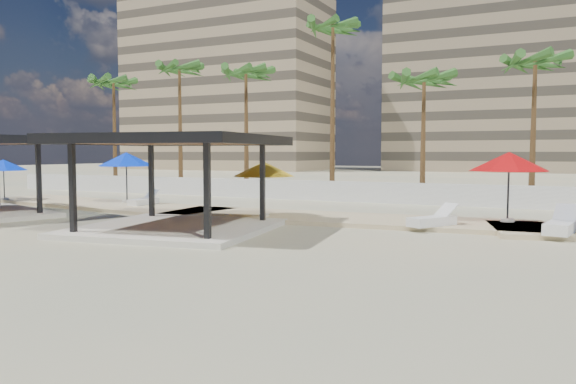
% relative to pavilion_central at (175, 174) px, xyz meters
% --- Properties ---
extents(ground, '(200.00, 200.00, 0.00)m').
position_rel_pavilion_central_xyz_m(ground, '(2.35, -1.50, -2.11)').
color(ground, '#CCB587').
rests_on(ground, ground).
extents(promenade, '(44.45, 7.97, 0.24)m').
position_rel_pavilion_central_xyz_m(promenade, '(4.35, 6.17, -2.05)').
color(promenade, '#C6B284').
rests_on(promenade, ground).
extents(boundary_wall, '(56.00, 0.30, 1.20)m').
position_rel_pavilion_central_xyz_m(boundary_wall, '(2.35, 14.50, -1.51)').
color(boundary_wall, silver).
rests_on(boundary_wall, ground).
extents(building_west, '(34.00, 16.00, 32.40)m').
position_rel_pavilion_central_xyz_m(building_west, '(-39.65, 66.50, 13.16)').
color(building_west, '#937F60').
rests_on(building_west, ground).
extents(building_mid, '(38.00, 16.00, 30.40)m').
position_rel_pavilion_central_xyz_m(building_mid, '(6.35, 76.50, 12.16)').
color(building_mid, '#847259').
rests_on(building_mid, ground).
extents(pavilion_central, '(7.93, 7.93, 3.54)m').
position_rel_pavilion_central_xyz_m(pavilion_central, '(0.00, 0.00, 0.00)').
color(pavilion_central, beige).
rests_on(pavilion_central, ground).
extents(umbrella_a, '(3.20, 3.20, 2.33)m').
position_rel_pavilion_central_xyz_m(umbrella_a, '(-16.15, 5.12, 0.07)').
color(umbrella_a, beige).
rests_on(umbrella_a, promenade).
extents(umbrella_b, '(3.44, 3.44, 2.35)m').
position_rel_pavilion_central_xyz_m(umbrella_b, '(1.40, 4.30, 0.08)').
color(umbrella_b, beige).
rests_on(umbrella_b, promenade).
extents(umbrella_c, '(3.93, 3.93, 2.75)m').
position_rel_pavilion_central_xyz_m(umbrella_c, '(10.96, 6.85, 0.43)').
color(umbrella_c, beige).
rests_on(umbrella_c, promenade).
extents(umbrella_f, '(3.85, 3.85, 2.74)m').
position_rel_pavilion_central_xyz_m(umbrella_f, '(-8.48, 6.81, 0.42)').
color(umbrella_f, beige).
rests_on(umbrella_f, promenade).
extents(lounger_a, '(0.73, 1.99, 0.74)m').
position_rel_pavilion_central_xyz_m(lounger_a, '(-6.87, 6.29, -1.75)').
color(lounger_a, silver).
rests_on(lounger_a, promenade).
extents(lounger_b, '(1.67, 2.16, 0.80)m').
position_rel_pavilion_central_xyz_m(lounger_b, '(8.55, 4.34, -1.74)').
color(lounger_b, silver).
rests_on(lounger_b, promenade).
extents(lounger_d, '(1.15, 2.49, 0.91)m').
position_rel_pavilion_central_xyz_m(lounger_d, '(12.87, 4.45, -1.71)').
color(lounger_d, silver).
rests_on(lounger_d, promenade).
extents(palm_a, '(3.00, 3.00, 9.14)m').
position_rel_pavilion_central_xyz_m(palm_a, '(-18.65, 16.80, 5.87)').
color(palm_a, brown).
rests_on(palm_a, ground).
extents(palm_b, '(3.00, 3.00, 9.87)m').
position_rel_pavilion_central_xyz_m(palm_b, '(-12.65, 17.20, 6.56)').
color(palm_b, brown).
rests_on(palm_b, ground).
extents(palm_c, '(3.00, 3.00, 9.12)m').
position_rel_pavilion_central_xyz_m(palm_c, '(-6.65, 16.60, 5.86)').
color(palm_c, brown).
rests_on(palm_c, ground).
extents(palm_d, '(3.00, 3.00, 11.80)m').
position_rel_pavilion_central_xyz_m(palm_d, '(-0.65, 17.40, 8.35)').
color(palm_d, brown).
rests_on(palm_d, ground).
extents(palm_e, '(3.00, 3.00, 8.04)m').
position_rel_pavilion_central_xyz_m(palm_e, '(5.35, 16.90, 4.84)').
color(palm_e, brown).
rests_on(palm_e, ground).
extents(palm_f, '(3.00, 3.00, 8.66)m').
position_rel_pavilion_central_xyz_m(palm_f, '(11.35, 17.10, 5.42)').
color(palm_f, brown).
rests_on(palm_f, ground).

